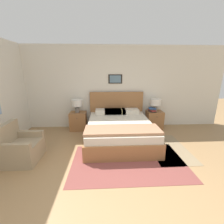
# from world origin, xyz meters

# --- Properties ---
(ground_plane) EXTENTS (16.00, 16.00, 0.00)m
(ground_plane) POSITION_xyz_m (0.00, 0.00, 0.00)
(ground_plane) COLOR #99754C
(wall_back) EXTENTS (7.56, 0.09, 2.60)m
(wall_back) POSITION_xyz_m (0.00, 3.25, 1.30)
(wall_back) COLOR silver
(wall_back) RESTS_ON ground_plane
(area_rug_main) EXTENTS (2.33, 1.42, 0.01)m
(area_rug_main) POSITION_xyz_m (0.36, 1.09, 0.00)
(area_rug_main) COLOR brown
(area_rug_main) RESTS_ON ground_plane
(area_rug_bedside) EXTENTS (0.87, 1.47, 0.01)m
(area_rug_bedside) POSITION_xyz_m (1.42, 1.60, 0.00)
(area_rug_bedside) COLOR #897556
(area_rug_bedside) RESTS_ON ground_plane
(bed) EXTENTS (1.72, 2.08, 1.18)m
(bed) POSITION_xyz_m (0.27, 2.17, 0.30)
(bed) COLOR #936038
(bed) RESTS_ON ground_plane
(armchair) EXTENTS (0.66, 0.72, 0.82)m
(armchair) POSITION_xyz_m (-1.88, 1.27, 0.28)
(armchair) COLOR #998466
(armchair) RESTS_ON ground_plane
(nightstand_near_window) EXTENTS (0.50, 0.44, 0.57)m
(nightstand_near_window) POSITION_xyz_m (-0.96, 2.96, 0.29)
(nightstand_near_window) COLOR #936038
(nightstand_near_window) RESTS_ON ground_plane
(nightstand_by_door) EXTENTS (0.50, 0.44, 0.57)m
(nightstand_by_door) POSITION_xyz_m (1.51, 2.96, 0.29)
(nightstand_by_door) COLOR #936038
(nightstand_by_door) RESTS_ON ground_plane
(table_lamp_near_window) EXTENTS (0.33, 0.33, 0.40)m
(table_lamp_near_window) POSITION_xyz_m (-0.97, 2.95, 0.85)
(table_lamp_near_window) COLOR slate
(table_lamp_near_window) RESTS_ON nightstand_near_window
(table_lamp_by_door) EXTENTS (0.33, 0.33, 0.40)m
(table_lamp_by_door) POSITION_xyz_m (1.50, 2.95, 0.85)
(table_lamp_by_door) COLOR slate
(table_lamp_by_door) RESTS_ON nightstand_by_door
(book_thick_bottom) EXTENTS (0.20, 0.24, 0.04)m
(book_thick_bottom) POSITION_xyz_m (1.40, 2.92, 0.59)
(book_thick_bottom) COLOR #232328
(book_thick_bottom) RESTS_ON nightstand_by_door
(book_hardcover_middle) EXTENTS (0.19, 0.29, 0.03)m
(book_hardcover_middle) POSITION_xyz_m (1.40, 2.92, 0.62)
(book_hardcover_middle) COLOR #B7332D
(book_hardcover_middle) RESTS_ON book_thick_bottom
(book_novel_upper) EXTENTS (0.21, 0.25, 0.03)m
(book_novel_upper) POSITION_xyz_m (1.40, 2.92, 0.66)
(book_novel_upper) COLOR #232328
(book_novel_upper) RESTS_ON book_hardcover_middle
(book_slim_near_top) EXTENTS (0.25, 0.28, 0.03)m
(book_slim_near_top) POSITION_xyz_m (1.40, 2.92, 0.69)
(book_slim_near_top) COLOR #335693
(book_slim_near_top) RESTS_ON book_novel_upper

